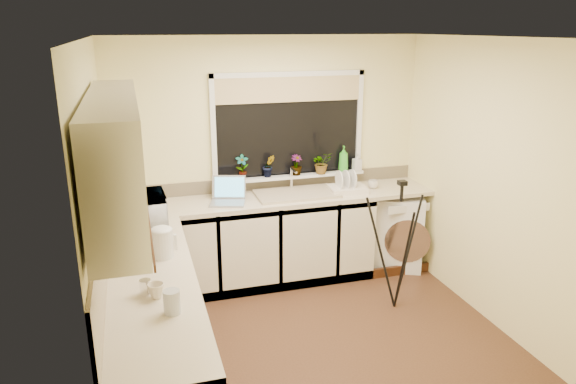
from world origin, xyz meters
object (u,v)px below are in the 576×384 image
at_px(washing_machine, 394,229).
at_px(cup_back, 373,184).
at_px(kettle, 162,244).
at_px(plant_a, 242,167).
at_px(plant_d, 322,163).
at_px(microwave, 144,213).
at_px(dish_rack, 347,189).
at_px(plant_c, 296,165).
at_px(glass_jug, 172,302).
at_px(plant_b, 269,166).
at_px(cup_left, 156,291).
at_px(steel_jar, 145,287).
at_px(soap_bottle_clear, 357,162).
at_px(soap_bottle_green, 343,159).
at_px(laptop, 228,195).
at_px(tripod, 398,246).

xyz_separation_m(washing_machine, cup_back, (-0.29, -0.01, 0.54)).
distance_m(kettle, plant_a, 1.66).
bearing_deg(plant_a, plant_d, -2.60).
xyz_separation_m(microwave, plant_d, (1.83, 0.75, 0.12)).
bearing_deg(cup_back, dish_rack, -173.47).
xyz_separation_m(plant_a, cup_back, (1.34, -0.23, -0.23)).
xyz_separation_m(plant_a, plant_c, (0.57, -0.02, -0.02)).
height_order(glass_jug, cup_back, glass_jug).
bearing_deg(cup_back, plant_d, 158.77).
distance_m(plant_b, cup_left, 2.38).
xyz_separation_m(steel_jar, plant_b, (1.31, 1.95, 0.21)).
bearing_deg(soap_bottle_clear, plant_c, 178.69).
xyz_separation_m(dish_rack, cup_back, (0.30, 0.03, 0.01)).
bearing_deg(steel_jar, soap_bottle_green, 42.41).
bearing_deg(soap_bottle_green, cup_left, -135.83).
xyz_separation_m(glass_jug, plant_c, (1.46, 2.22, 0.18)).
xyz_separation_m(kettle, microwave, (-0.10, 0.61, 0.04)).
bearing_deg(plant_b, microwave, -148.44).
bearing_deg(glass_jug, washing_machine, 38.51).
distance_m(dish_rack, soap_bottle_green, 0.37).
relative_size(washing_machine, microwave, 1.52).
relative_size(laptop, soap_bottle_clear, 2.19).
relative_size(kettle, cup_left, 2.04).
height_order(washing_machine, cup_left, cup_left).
height_order(washing_machine, plant_c, plant_c).
bearing_deg(tripod, kettle, 165.08).
xyz_separation_m(plant_b, cup_back, (1.07, -0.23, -0.22)).
distance_m(plant_d, soap_bottle_green, 0.26).
relative_size(tripod, cup_back, 11.36).
distance_m(microwave, plant_d, 1.98).
height_order(glass_jug, soap_bottle_clear, soap_bottle_clear).
bearing_deg(cup_back, tripod, -99.17).
distance_m(cup_back, cup_left, 2.92).
xyz_separation_m(microwave, plant_c, (1.56, 0.77, 0.11)).
distance_m(kettle, plant_b, 1.82).
bearing_deg(kettle, cup_back, 27.41).
distance_m(dish_rack, plant_b, 0.84).
bearing_deg(laptop, cup_left, -97.24).
height_order(soap_bottle_clear, cup_back, soap_bottle_clear).
relative_size(soap_bottle_green, cup_left, 2.61).
bearing_deg(glass_jug, soap_bottle_green, 48.27).
distance_m(plant_a, soap_bottle_clear, 1.24).
relative_size(dish_rack, cup_back, 3.44).
height_order(washing_machine, soap_bottle_clear, soap_bottle_clear).
bearing_deg(tripod, soap_bottle_clear, 65.16).
bearing_deg(soap_bottle_clear, microwave, -161.37).
relative_size(kettle, dish_rack, 0.57).
bearing_deg(laptop, plant_a, 68.40).
distance_m(washing_machine, tripod, 1.00).
bearing_deg(cup_back, cup_left, -142.45).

